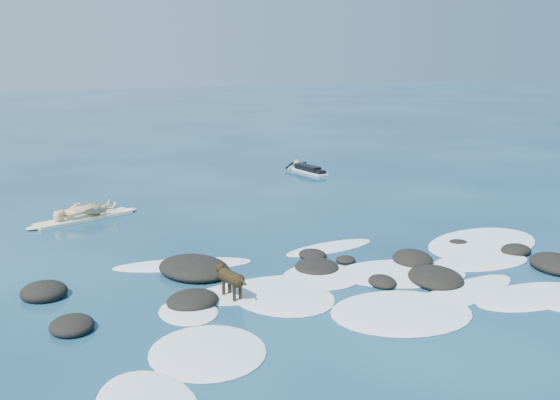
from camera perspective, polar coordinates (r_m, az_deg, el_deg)
name	(u,v)px	position (r m, az deg, el deg)	size (l,w,h in m)	color
ground	(284,283)	(14.12, 0.33, -7.58)	(160.00, 160.00, 0.00)	#0A2642
reef_rocks	(309,277)	(14.18, 2.62, -7.08)	(13.93, 7.48, 0.46)	black
breaking_foam	(374,286)	(14.06, 8.58, -7.79)	(12.89, 7.94, 0.12)	white
standing_surfer_rig	(83,194)	(19.99, -17.60, 0.48)	(3.49, 1.65, 2.06)	#F5F1C4
paddling_surfer_rig	(307,169)	(26.93, 2.50, 2.85)	(1.22, 2.55, 0.44)	white
dog	(230,277)	(13.12, -4.60, -7.06)	(0.49, 1.10, 0.72)	black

